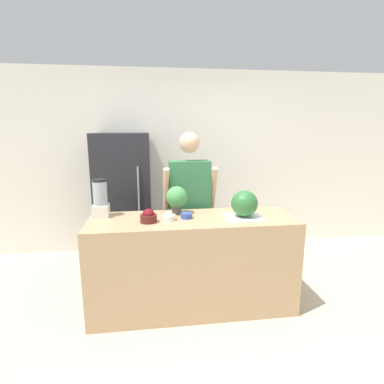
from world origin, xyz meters
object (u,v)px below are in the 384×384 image
Objects in this scene: bowl_cream at (169,217)px; blender at (100,199)px; person at (190,208)px; watermelon at (244,204)px; potted_plant at (177,198)px; bowl_cherries at (149,217)px; bowl_small_blue at (186,216)px; refrigerator at (124,198)px.

bowl_cream is 0.69m from blender.
person is 0.76m from watermelon.
person is at bearing 63.63° from potted_plant.
bowl_cherries is (-0.91, -0.02, -0.09)m from watermelon.
bowl_small_blue is at bearing -100.44° from person.
watermelon is (1.25, -1.30, 0.21)m from refrigerator.
bowl_cream is at bearing -17.69° from blender.
bowl_small_blue is 0.23m from potted_plant.
refrigerator reaches higher than bowl_small_blue.
potted_plant is (0.62, -1.07, 0.24)m from refrigerator.
watermelon is at bearing -19.33° from potted_plant.
bowl_cream is 1.19× the size of bowl_small_blue.
blender is (-0.12, -1.07, 0.24)m from refrigerator.
bowl_small_blue is at bearing 174.21° from watermelon.
potted_plant is (0.28, 0.24, 0.12)m from bowl_cherries.
potted_plant reaches higher than bowl_cherries.
bowl_cherries is 0.54m from blender.
bowl_cherries is at bearing -27.91° from blender.
blender is (-0.92, -0.35, 0.21)m from person.
person is 0.75m from bowl_cherries.
refrigerator reaches higher than bowl_cherries.
bowl_cream is 0.46× the size of potted_plant.
potted_plant is at bearing 115.53° from bowl_small_blue.
bowl_cherries is 0.42× the size of blender.
bowl_cherries reaches higher than bowl_cream.
potted_plant reaches higher than bowl_cream.
bowl_cherries is at bearing -178.80° from watermelon.
refrigerator is at bearing 112.22° from bowl_cream.
potted_plant is at bearing 160.67° from watermelon.
person reaches higher than watermelon.
watermelon is 1.39m from blender.
bowl_cherries is (0.34, -1.31, 0.12)m from refrigerator.
bowl_cherries reaches higher than bowl_small_blue.
person is 16.10× the size of bowl_small_blue.
bowl_cream is at bearing 178.54° from watermelon.
bowl_cherries is (-0.46, -0.59, 0.09)m from person.
person reaches higher than refrigerator.
person is 11.27× the size of bowl_cherries.
person is 0.44m from potted_plant.
bowl_small_blue is 0.38× the size of potted_plant.
refrigerator is 13.37× the size of bowl_cream.
bowl_small_blue is (0.70, -1.24, 0.09)m from refrigerator.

